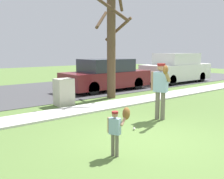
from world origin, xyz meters
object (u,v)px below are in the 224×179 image
at_px(person_child, 119,124).
at_px(street_tree_near, 111,41).
at_px(utility_cabinet, 64,92).
at_px(parked_van_white, 176,69).
at_px(parked_suv_maroon, 106,75).
at_px(person_adult, 161,85).
at_px(baseball, 134,129).

height_order(person_child, street_tree_near, street_tree_near).
bearing_deg(utility_cabinet, parked_van_white, 10.48).
bearing_deg(parked_van_white, parked_suv_maroon, 177.54).
xyz_separation_m(utility_cabinet, parked_van_white, (9.18, 1.70, 0.39)).
height_order(street_tree_near, parked_van_white, street_tree_near).
relative_size(person_child, parked_van_white, 0.19).
height_order(person_adult, person_child, person_adult).
relative_size(street_tree_near, parked_suv_maroon, 0.99).
height_order(person_child, utility_cabinet, utility_cabinet).
xyz_separation_m(person_child, parked_van_white, (10.77, 6.74, 0.26)).
xyz_separation_m(person_adult, street_tree_near, (1.22, 3.83, 1.42)).
relative_size(person_child, street_tree_near, 0.21).
distance_m(utility_cabinet, parked_van_white, 9.35).
height_order(person_child, baseball, person_child).
height_order(street_tree_near, parked_suv_maroon, street_tree_near).
bearing_deg(street_tree_near, person_child, -128.00).
height_order(person_adult, street_tree_near, street_tree_near).
bearing_deg(person_child, street_tree_near, 27.77).
bearing_deg(person_adult, parked_van_white, -169.88).
relative_size(parked_suv_maroon, parked_van_white, 0.94).
distance_m(person_child, parked_suv_maroon, 8.69).
relative_size(baseball, parked_suv_maroon, 0.02).
height_order(baseball, street_tree_near, street_tree_near).
xyz_separation_m(parked_suv_maroon, parked_van_white, (5.59, -0.24, 0.11)).
xyz_separation_m(street_tree_near, parked_van_white, (6.78, 1.63, -1.58)).
bearing_deg(person_adult, baseball, -13.23).
bearing_deg(parked_suv_maroon, baseball, -122.14).
relative_size(baseball, parked_van_white, 0.01).
bearing_deg(baseball, street_tree_near, 57.92).
distance_m(person_child, utility_cabinet, 5.29).
distance_m(person_adult, street_tree_near, 4.27).
height_order(baseball, parked_van_white, parked_van_white).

